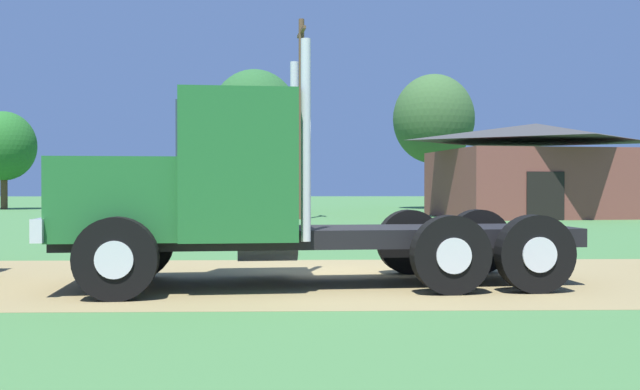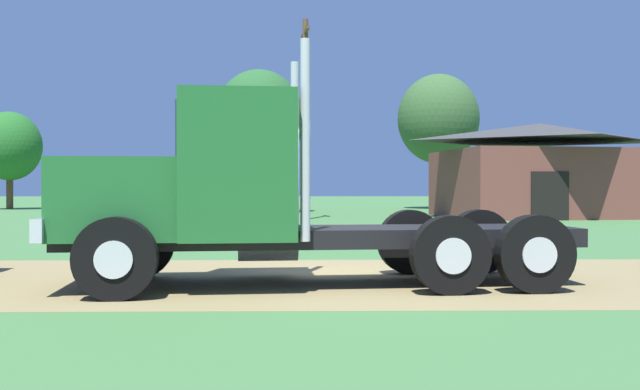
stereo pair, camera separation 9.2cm
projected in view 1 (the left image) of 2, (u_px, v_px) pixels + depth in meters
name	position (u px, v px, depth m)	size (l,w,h in m)	color
ground_plane	(323.00, 279.00, 11.82)	(200.00, 200.00, 0.00)	#3F703A
dirt_track	(323.00, 279.00, 11.82)	(120.00, 6.11, 0.01)	olive
truck_foreground_white	(241.00, 198.00, 10.98)	(8.14, 3.35, 3.61)	black
shed_building	(536.00, 172.00, 36.09)	(10.78, 9.11, 4.70)	brown
utility_pole_near	(301.00, 114.00, 33.26)	(0.42, 2.20, 9.29)	brown
tree_left	(4.00, 146.00, 47.76)	(4.18, 4.18, 6.54)	#513823
tree_mid	(255.00, 119.00, 42.27)	(5.30, 5.30, 8.43)	#513823
tree_right	(434.00, 119.00, 49.00)	(5.54, 5.54, 9.20)	#513823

